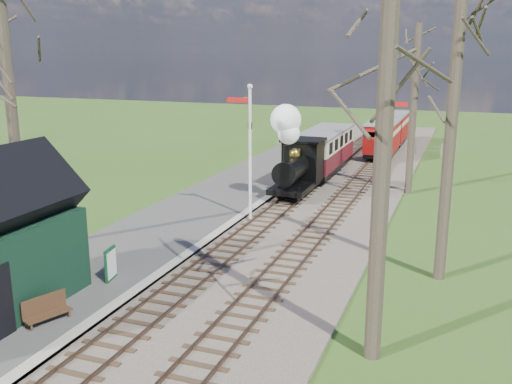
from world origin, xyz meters
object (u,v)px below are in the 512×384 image
(locomotive, at_px, (296,156))
(red_carriage_a, at_px, (382,138))
(red_carriage_b, at_px, (393,129))
(person, at_px, (79,265))
(sign_board, at_px, (111,264))
(bench, at_px, (46,309))
(semaphore_far, at_px, (385,136))
(semaphore_near, at_px, (249,143))
(coach, at_px, (324,149))

(locomotive, distance_m, red_carriage_a, 13.25)
(red_carriage_b, relative_size, person, 3.49)
(red_carriage_a, bearing_deg, sign_board, -100.75)
(locomotive, xyz_separation_m, bench, (-2.36, -16.50, -1.68))
(semaphore_far, bearing_deg, sign_board, -115.07)
(locomotive, bearing_deg, semaphore_near, -98.87)
(coach, relative_size, bench, 5.69)
(person, bearing_deg, red_carriage_a, -19.36)
(red_carriage_b, height_order, sign_board, red_carriage_b)
(coach, bearing_deg, locomotive, -90.11)
(semaphore_far, xyz_separation_m, sign_board, (-6.77, -14.46, -2.60))
(semaphore_far, bearing_deg, coach, 131.61)
(red_carriage_a, distance_m, bench, 29.90)
(red_carriage_b, bearing_deg, semaphore_far, -84.15)
(bench, height_order, person, person)
(coach, relative_size, sign_board, 7.07)
(semaphore_far, height_order, bench, semaphore_far)
(semaphore_far, relative_size, coach, 0.73)
(red_carriage_a, bearing_deg, coach, -110.65)
(semaphore_near, distance_m, coach, 11.13)
(semaphore_near, xyz_separation_m, person, (-2.26, -9.28, -2.69))
(sign_board, xyz_separation_m, bench, (0.02, -3.18, -0.20))
(sign_board, bearing_deg, red_carriage_a, 79.25)
(coach, relative_size, red_carriage_a, 1.53)
(semaphore_near, distance_m, bench, 12.15)
(locomotive, distance_m, coach, 6.10)
(semaphore_far, distance_m, red_carriage_a, 12.10)
(red_carriage_a, bearing_deg, bench, -99.58)
(red_carriage_a, bearing_deg, semaphore_near, -100.70)
(semaphore_near, distance_m, red_carriage_a, 18.26)
(locomotive, xyz_separation_m, red_carriage_a, (2.61, 12.97, -0.74))
(semaphore_near, bearing_deg, bench, -97.84)
(semaphore_near, relative_size, red_carriage_a, 1.22)
(semaphore_near, distance_m, sign_board, 9.08)
(red_carriage_a, relative_size, bench, 3.72)
(sign_board, distance_m, bench, 3.19)
(red_carriage_a, height_order, red_carriage_b, same)
(bench, bearing_deg, coach, 84.00)
(sign_board, height_order, bench, sign_board)
(semaphore_far, relative_size, red_carriage_b, 1.12)
(semaphore_near, distance_m, person, 9.92)
(semaphore_far, height_order, locomotive, semaphore_far)
(semaphore_near, xyz_separation_m, bench, (-1.60, -11.65, -3.07))
(red_carriage_b, distance_m, bench, 35.33)
(semaphore_far, distance_m, locomotive, 4.67)
(semaphore_far, xyz_separation_m, red_carriage_a, (-1.77, 11.82, -1.85))
(semaphore_near, bearing_deg, semaphore_far, 49.40)
(coach, xyz_separation_m, sign_board, (-2.39, -19.39, -0.88))
(red_carriage_a, distance_m, person, 27.69)
(sign_board, bearing_deg, locomotive, 79.86)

